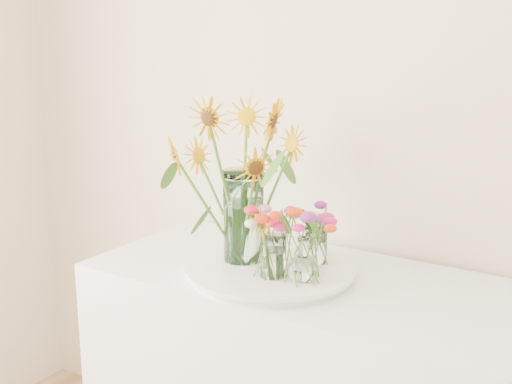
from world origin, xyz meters
TOP-DOWN VIEW (x-y plane):
  - tray at (-0.58, 1.87)m, footprint 0.47×0.47m
  - mason_jar at (-0.68, 1.88)m, footprint 0.13×0.13m
  - sunflower_bouquet at (-0.68, 1.88)m, footprint 0.72×0.72m
  - small_vase_a at (-0.53, 1.80)m, footprint 0.09×0.09m
  - wildflower_posy_a at (-0.53, 1.80)m, footprint 0.21×0.21m
  - small_vase_b at (-0.45, 1.82)m, footprint 0.10×0.10m
  - wildflower_posy_b at (-0.45, 1.82)m, footprint 0.23×0.23m
  - small_vase_c at (-0.48, 1.97)m, footprint 0.09×0.09m
  - wildflower_posy_c at (-0.48, 1.97)m, footprint 0.17×0.17m

SIDE VIEW (x-z plane):
  - tray at x=-0.58m, z-range 0.90..0.92m
  - small_vase_c at x=-0.48m, z-range 0.93..1.04m
  - small_vase_a at x=-0.53m, z-range 0.93..1.05m
  - small_vase_b at x=-0.45m, z-range 0.93..1.05m
  - wildflower_posy_c at x=-0.48m, z-range 0.93..1.13m
  - wildflower_posy_a at x=-0.53m, z-range 0.93..1.14m
  - wildflower_posy_b at x=-0.45m, z-range 0.93..1.14m
  - mason_jar at x=-0.68m, z-range 0.93..1.20m
  - sunflower_bouquet at x=-0.68m, z-range 0.93..1.46m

